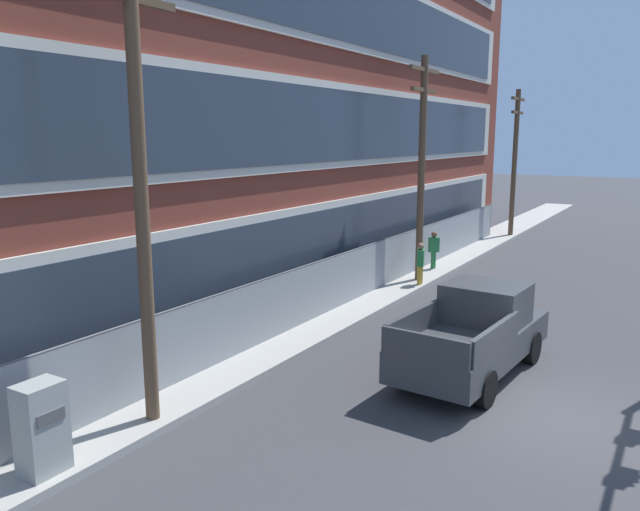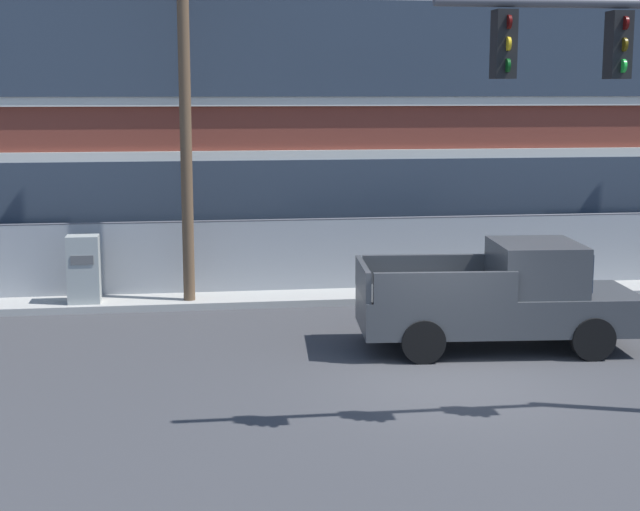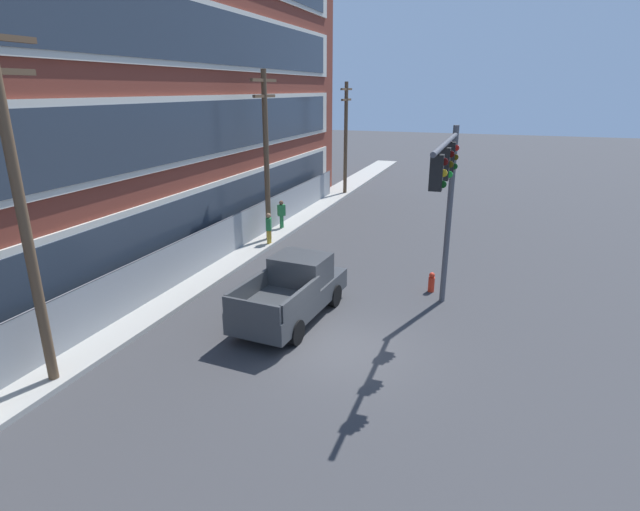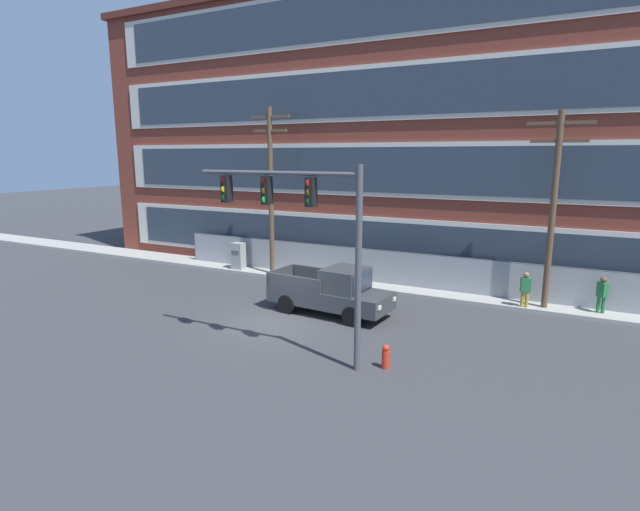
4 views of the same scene
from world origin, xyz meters
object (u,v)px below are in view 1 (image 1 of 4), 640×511
Objects in this scene: pickup_truck_dark_grey at (475,334)px; pedestrian_by_fence at (420,262)px; pedestrian_near_cabinet at (434,249)px; utility_pole_midblock at (422,160)px; electrical_cabinet at (42,433)px; utility_pole_far_east at (515,157)px; utility_pole_near_corner at (140,167)px.

pickup_truck_dark_grey is 3.17× the size of pedestrian_by_fence.
pickup_truck_dark_grey reaches higher than pedestrian_near_cabinet.
utility_pole_midblock reaches higher than pedestrian_by_fence.
utility_pole_midblock is (7.85, 4.59, 3.67)m from pickup_truck_dark_grey.
electrical_cabinet is 0.99× the size of pedestrian_by_fence.
utility_pole_far_east is 13.91m from pedestrian_by_fence.
utility_pole_near_corner is 13.55m from pedestrian_by_fence.
utility_pole_far_east is 28.97m from electrical_cabinet.
utility_pole_near_corner is at bearing -178.74° from pedestrian_near_cabinet.
pedestrian_near_cabinet reaches higher than electrical_cabinet.
utility_pole_near_corner is (-5.87, 4.46, 4.00)m from pickup_truck_dark_grey.
pedestrian_by_fence is at bearing -1.04° from utility_pole_near_corner.
utility_pole_far_east reaches higher than electrical_cabinet.
electrical_cabinet is 18.14m from pedestrian_near_cabinet.
utility_pole_midblock is at bearing 0.36° from electrical_cabinet.
pickup_truck_dark_grey is 9.81m from utility_pole_midblock.
pedestrian_near_cabinet is (15.82, 0.35, -3.98)m from utility_pole_near_corner.
utility_pole_near_corner is 5.32× the size of pedestrian_by_fence.
electrical_cabinet is 0.99× the size of pedestrian_near_cabinet.
utility_pole_midblock reaches higher than pedestrian_near_cabinet.
utility_pole_midblock is at bearing -174.29° from pedestrian_near_cabinet.
pickup_truck_dark_grey is at bearing -28.77° from electrical_cabinet.
utility_pole_far_east is 4.73× the size of electrical_cabinet.
utility_pole_near_corner reaches higher than pedestrian_near_cabinet.
pedestrian_near_cabinet is (9.96, 4.81, 0.02)m from pickup_truck_dark_grey.
pickup_truck_dark_grey is 9.34m from electrical_cabinet.
pedestrian_by_fence is at bearing -154.12° from utility_pole_midblock.
pedestrian_by_fence is at bearing -179.32° from utility_pole_far_east.
pedestrian_by_fence is at bearing 30.80° from pickup_truck_dark_grey.
pickup_truck_dark_grey is at bearing -149.20° from pedestrian_by_fence.
pedestrian_near_cabinet is at bearing 5.71° from utility_pole_midblock.
utility_pole_midblock is at bearing 0.57° from utility_pole_near_corner.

